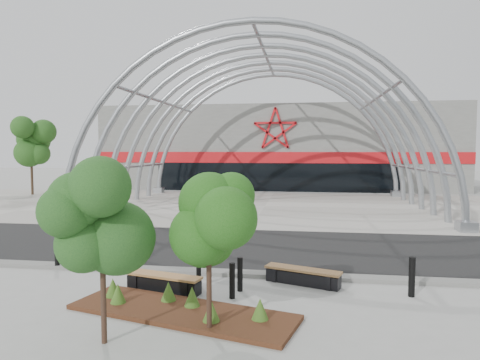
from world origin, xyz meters
TOP-DOWN VIEW (x-y plane):
  - ground at (0.00, 0.00)m, footprint 140.00×140.00m
  - road at (0.00, 3.50)m, footprint 140.00×7.00m
  - forecourt at (0.00, 15.50)m, footprint 60.00×17.00m
  - kerb at (0.00, -0.25)m, footprint 60.00×0.50m
  - arena_building at (0.00, 33.45)m, footprint 34.00×15.24m
  - vault_canopy at (0.00, 15.50)m, footprint 20.80×15.80m
  - planting_bed at (-0.34, -3.43)m, footprint 5.63×2.99m
  - street_tree_0 at (-1.37, -5.13)m, footprint 1.51×1.51m
  - street_tree_1 at (0.57, -4.34)m, footprint 1.38×1.38m
  - bench_0 at (-1.21, -1.96)m, footprint 2.21×1.00m
  - bench_1 at (2.51, -0.84)m, footprint 2.20×1.17m
  - bollard_0 at (-5.27, -0.40)m, footprint 0.15×0.15m
  - bollard_1 at (-0.36, -1.49)m, footprint 0.14×0.14m
  - bollard_2 at (0.83, -1.67)m, footprint 0.15×0.15m
  - bollard_3 at (0.71, -2.26)m, footprint 0.15×0.15m
  - bollard_4 at (5.30, -1.45)m, footprint 0.17×0.17m
  - bg_tree_0 at (-20.00, 20.00)m, footprint 3.00×3.00m

SIDE VIEW (x-z plane):
  - ground at x=0.00m, z-range 0.00..0.00m
  - road at x=0.00m, z-range 0.00..0.02m
  - vault_canopy at x=0.00m, z-range -10.16..10.20m
  - forecourt at x=0.00m, z-range 0.00..0.04m
  - kerb at x=0.00m, z-range 0.00..0.12m
  - planting_bed at x=-0.34m, z-range -0.15..0.42m
  - bench_0 at x=-1.21m, z-range -0.01..0.45m
  - bench_1 at x=2.51m, z-range -0.01..0.45m
  - bollard_1 at x=-0.36m, z-range 0.00..0.86m
  - bollard_0 at x=-5.27m, z-range 0.00..0.92m
  - bollard_2 at x=0.83m, z-range 0.00..0.92m
  - bollard_3 at x=0.71m, z-range 0.00..0.93m
  - bollard_4 at x=5.30m, z-range 0.00..1.04m
  - street_tree_1 at x=0.57m, z-range 0.71..3.98m
  - street_tree_0 at x=-1.37m, z-range 0.75..4.19m
  - arena_building at x=0.00m, z-range -0.01..7.99m
  - bg_tree_0 at x=-20.00m, z-range 1.41..7.86m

